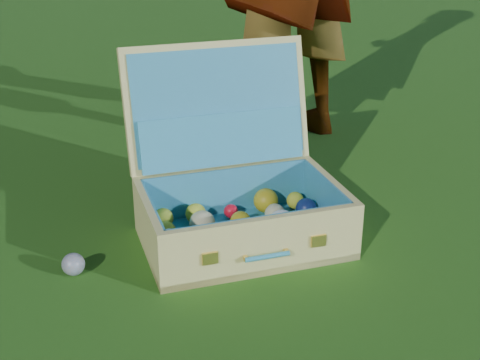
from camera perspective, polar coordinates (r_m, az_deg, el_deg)
The scene contains 3 objects.
ground at distance 1.80m, azimuth -1.01°, elevation -8.08°, with size 60.00×60.00×0.00m, color #215114.
stray_ball at distance 1.84m, azimuth -14.04°, elevation -6.99°, with size 0.06×0.06×0.06m, color teal.
suitcase at distance 1.95m, azimuth -0.50°, elevation -0.44°, with size 0.65×0.61×0.53m.
Camera 1 is at (-0.14, -1.53, 0.95)m, focal length 50.00 mm.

